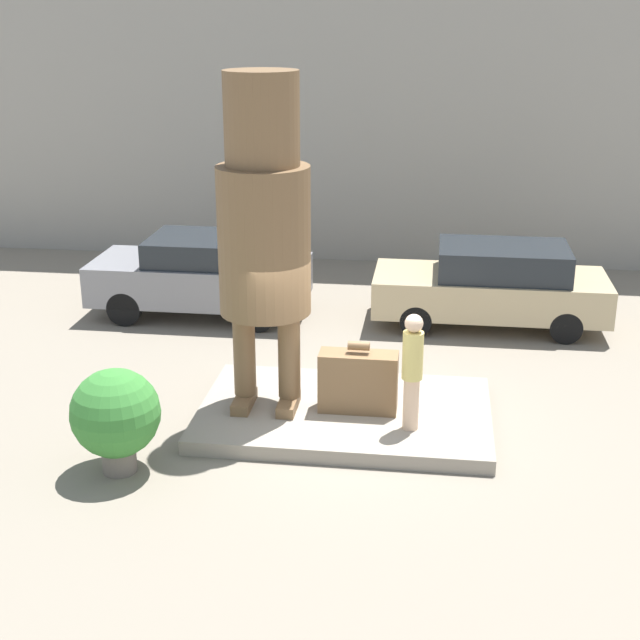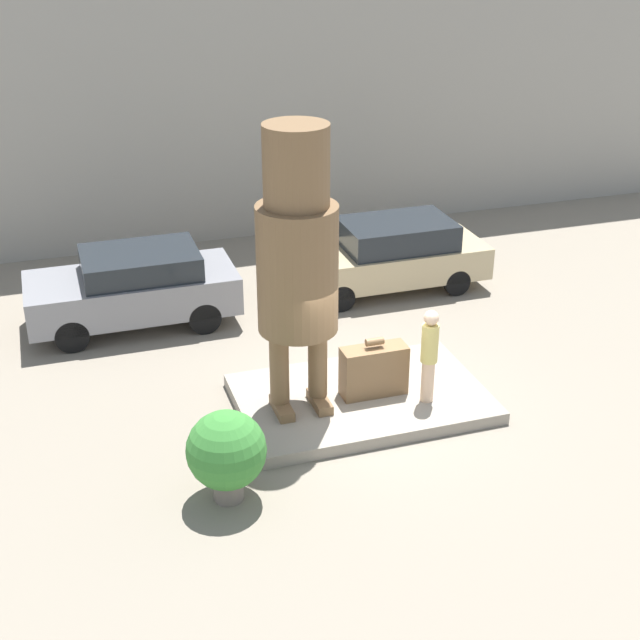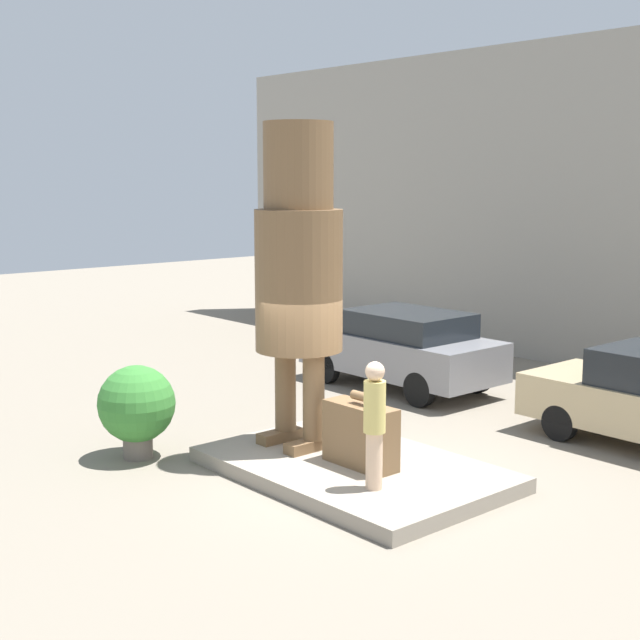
{
  "view_description": "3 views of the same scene",
  "coord_description": "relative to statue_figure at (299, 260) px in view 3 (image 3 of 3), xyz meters",
  "views": [
    {
      "loc": [
        1.25,
        -12.11,
        5.95
      ],
      "look_at": [
        -0.41,
        0.23,
        1.52
      ],
      "focal_mm": 50.0,
      "sensor_mm": 36.0,
      "label": 1
    },
    {
      "loc": [
        -4.91,
        -12.71,
        8.26
      ],
      "look_at": [
        -0.81,
        -0.12,
        1.84
      ],
      "focal_mm": 50.0,
      "sensor_mm": 36.0,
      "label": 2
    },
    {
      "loc": [
        9.06,
        -8.55,
        4.33
      ],
      "look_at": [
        -0.67,
        -0.06,
        2.24
      ],
      "focal_mm": 50.0,
      "sensor_mm": 36.0,
      "label": 3
    }
  ],
  "objects": [
    {
      "name": "giant_suitcase",
      "position": [
        1.37,
        -0.0,
        -2.4
      ],
      "size": [
        1.16,
        0.44,
        1.09
      ],
      "color": "brown",
      "rests_on": "pedestal"
    },
    {
      "name": "ground_plane",
      "position": [
        1.17,
        0.05,
        -3.09
      ],
      "size": [
        60.0,
        60.0,
        0.0
      ],
      "primitive_type": "plane",
      "color": "gray"
    },
    {
      "name": "pedestal",
      "position": [
        1.17,
        0.05,
        -2.97
      ],
      "size": [
        4.35,
        2.83,
        0.22
      ],
      "color": "gray",
      "rests_on": "ground_plane"
    },
    {
      "name": "statue_figure",
      "position": [
        0.0,
        0.0,
        0.0
      ],
      "size": [
        1.32,
        1.32,
        4.89
      ],
      "color": "brown",
      "rests_on": "pedestal"
    },
    {
      "name": "tourist",
      "position": [
        2.17,
        -0.52,
        -1.92
      ],
      "size": [
        0.29,
        0.29,
        1.72
      ],
      "color": "beige",
      "rests_on": "pedestal"
    },
    {
      "name": "planter_pot",
      "position": [
        -1.67,
        -1.87,
        -2.25
      ],
      "size": [
        1.2,
        1.2,
        1.46
      ],
      "color": "#70665B",
      "rests_on": "ground_plane"
    },
    {
      "name": "parked_car_grey",
      "position": [
        -2.18,
        4.56,
        -2.22
      ],
      "size": [
        4.27,
        1.89,
        1.62
      ],
      "rotation": [
        0.0,
        0.0,
        3.14
      ],
      "color": "gray",
      "rests_on": "ground_plane"
    }
  ]
}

